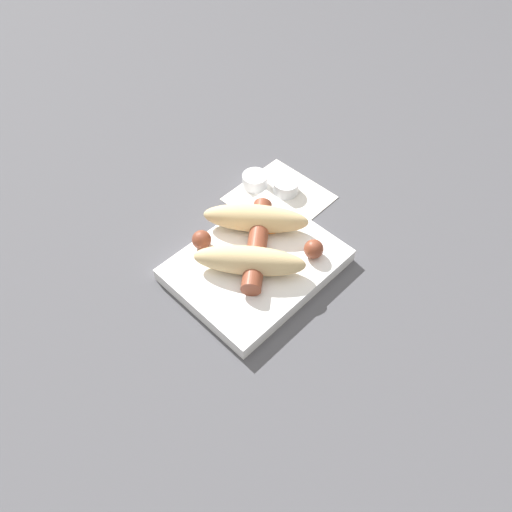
{
  "coord_description": "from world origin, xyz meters",
  "views": [
    {
      "loc": [
        -0.33,
        -0.33,
        0.61
      ],
      "look_at": [
        0.0,
        0.0,
        0.03
      ],
      "focal_mm": 35.0,
      "sensor_mm": 36.0,
      "label": 1
    }
  ],
  "objects_px": {
    "bread_roll": "(253,239)",
    "condiment_cup_near": "(286,188)",
    "sausage": "(257,244)",
    "condiment_cup_far": "(255,181)",
    "food_tray": "(256,265)"
  },
  "relations": [
    {
      "from": "sausage",
      "to": "condiment_cup_near",
      "type": "xyz_separation_m",
      "value": [
        0.14,
        0.07,
        -0.03
      ]
    },
    {
      "from": "condiment_cup_far",
      "to": "bread_roll",
      "type": "bearing_deg",
      "value": -136.42
    },
    {
      "from": "condiment_cup_near",
      "to": "condiment_cup_far",
      "type": "height_order",
      "value": "same"
    },
    {
      "from": "sausage",
      "to": "condiment_cup_near",
      "type": "distance_m",
      "value": 0.16
    },
    {
      "from": "condiment_cup_far",
      "to": "condiment_cup_near",
      "type": "bearing_deg",
      "value": -62.08
    },
    {
      "from": "food_tray",
      "to": "sausage",
      "type": "relative_size",
      "value": 1.49
    },
    {
      "from": "bread_roll",
      "to": "condiment_cup_near",
      "type": "bearing_deg",
      "value": 23.8
    },
    {
      "from": "bread_roll",
      "to": "condiment_cup_near",
      "type": "distance_m",
      "value": 0.16
    },
    {
      "from": "food_tray",
      "to": "sausage",
      "type": "xyz_separation_m",
      "value": [
        0.01,
        0.01,
        0.03
      ]
    },
    {
      "from": "bread_roll",
      "to": "condiment_cup_near",
      "type": "relative_size",
      "value": 4.64
    },
    {
      "from": "condiment_cup_near",
      "to": "sausage",
      "type": "bearing_deg",
      "value": -153.37
    },
    {
      "from": "sausage",
      "to": "condiment_cup_far",
      "type": "relative_size",
      "value": 3.64
    },
    {
      "from": "food_tray",
      "to": "condiment_cup_far",
      "type": "relative_size",
      "value": 5.42
    },
    {
      "from": "food_tray",
      "to": "condiment_cup_near",
      "type": "distance_m",
      "value": 0.18
    },
    {
      "from": "food_tray",
      "to": "bread_roll",
      "type": "distance_m",
      "value": 0.04
    }
  ]
}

